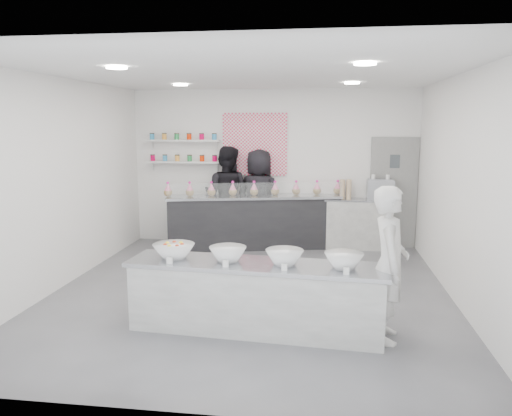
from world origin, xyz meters
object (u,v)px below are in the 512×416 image
at_px(prep_counter, 256,297).
at_px(espresso_ledge, 353,224).
at_px(espresso_machine, 380,190).
at_px(staff_left, 227,196).
at_px(woman_prep, 389,264).
at_px(back_bar, 254,222).
at_px(staff_right, 259,198).

distance_m(prep_counter, espresso_ledge, 4.26).
height_order(espresso_ledge, espresso_machine, espresso_machine).
height_order(prep_counter, staff_left, staff_left).
height_order(prep_counter, woman_prep, woman_prep).
relative_size(back_bar, espresso_machine, 6.72).
bearing_deg(espresso_ledge, back_bar, -173.02).
relative_size(prep_counter, espresso_machine, 6.05).
bearing_deg(prep_counter, staff_right, 101.28).
distance_m(woman_prep, staff_left, 4.85).
bearing_deg(prep_counter, staff_left, 109.83).
xyz_separation_m(prep_counter, staff_right, (-0.49, 4.08, 0.53)).
bearing_deg(espresso_ledge, espresso_machine, 0.00).
xyz_separation_m(espresso_machine, woman_prep, (-0.32, -4.08, -0.28)).
relative_size(prep_counter, back_bar, 0.90).
distance_m(espresso_machine, staff_right, 2.28).
height_order(woman_prep, staff_right, staff_right).
bearing_deg(staff_right, staff_left, 16.62).
bearing_deg(back_bar, espresso_machine, -7.55).
bearing_deg(back_bar, espresso_ledge, -6.11).
height_order(prep_counter, espresso_ledge, espresso_ledge).
height_order(staff_left, staff_right, staff_left).
relative_size(espresso_machine, staff_left, 0.25).
relative_size(back_bar, staff_right, 1.75).
distance_m(back_bar, staff_right, 0.50).
bearing_deg(espresso_ledge, staff_right, 179.27).
bearing_deg(staff_left, prep_counter, 114.75).
xyz_separation_m(espresso_machine, staff_left, (-2.91, 0.02, -0.17)).
distance_m(prep_counter, woman_prep, 1.53).
xyz_separation_m(espresso_ledge, staff_right, (-1.79, 0.02, 0.46)).
bearing_deg(espresso_ledge, prep_counter, -107.76).
relative_size(espresso_machine, staff_right, 0.26).
xyz_separation_m(prep_counter, espresso_ledge, (1.30, 4.05, 0.07)).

